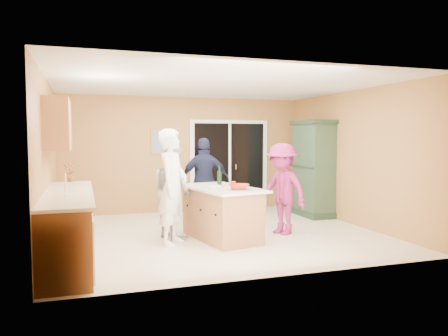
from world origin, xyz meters
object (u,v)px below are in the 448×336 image
object	(u,v)px
green_hutch	(313,170)
woman_grey	(172,191)
kitchen_island	(222,215)
woman_magenta	(282,189)
woman_navy	(205,181)
woman_white	(173,187)

from	to	relation	value
green_hutch	woman_grey	size ratio (longest dim) A/B	1.31
kitchen_island	green_hutch	distance (m)	3.01
green_hutch	woman_magenta	size ratio (longest dim) A/B	1.29
green_hutch	woman_grey	distance (m)	3.47
woman_navy	woman_white	bearing A→B (deg)	64.48
kitchen_island	green_hutch	size ratio (longest dim) A/B	0.87
green_hutch	woman_magenta	xyz separation A→B (m)	(-1.42, -1.44, -0.21)
woman_white	woman_magenta	size ratio (longest dim) A/B	1.15
kitchen_island	green_hutch	xyz separation A→B (m)	(2.55, 1.48, 0.59)
woman_white	green_hutch	bearing A→B (deg)	-32.89
woman_grey	woman_magenta	bearing A→B (deg)	-122.72
kitchen_island	woman_navy	size ratio (longest dim) A/B	1.06
woman_grey	green_hutch	bearing A→B (deg)	-93.58
woman_magenta	green_hutch	bearing A→B (deg)	112.30
kitchen_island	woman_white	world-z (taller)	woman_white
green_hutch	woman_magenta	world-z (taller)	green_hutch
green_hutch	woman_navy	bearing A→B (deg)	-177.91
woman_magenta	woman_navy	bearing A→B (deg)	-165.77
kitchen_island	woman_grey	size ratio (longest dim) A/B	1.15
woman_grey	woman_navy	bearing A→B (deg)	-62.24
woman_grey	woman_magenta	xyz separation A→B (m)	(1.87, -0.37, 0.01)
kitchen_island	woman_grey	world-z (taller)	woman_grey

